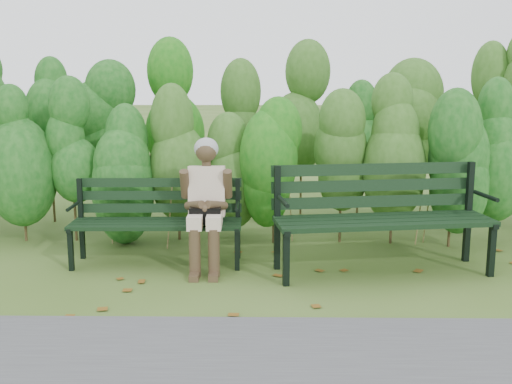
{
  "coord_description": "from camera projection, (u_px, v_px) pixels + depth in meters",
  "views": [
    {
      "loc": [
        0.08,
        -5.26,
        1.8
      ],
      "look_at": [
        0.0,
        0.35,
        0.75
      ],
      "focal_mm": 42.0,
      "sensor_mm": 36.0,
      "label": 1
    }
  ],
  "objects": [
    {
      "name": "leaf_litter",
      "position": [
        244.0,
        285.0,
        5.34
      ],
      "size": [
        5.57,
        2.22,
        0.01
      ],
      "color": "brown",
      "rests_on": "ground"
    },
    {
      "name": "seated_woman",
      "position": [
        206.0,
        196.0,
        5.75
      ],
      "size": [
        0.51,
        0.74,
        1.26
      ],
      "color": "beige",
      "rests_on": "ground"
    },
    {
      "name": "bench_left",
      "position": [
        158.0,
        214.0,
        5.95
      ],
      "size": [
        1.68,
        0.58,
        0.83
      ],
      "color": "black",
      "rests_on": "ground"
    },
    {
      "name": "bench_right",
      "position": [
        380.0,
        209.0,
        5.69
      ],
      "size": [
        2.1,
        0.95,
        1.01
      ],
      "color": "black",
      "rests_on": "ground"
    },
    {
      "name": "ground",
      "position": [
        255.0,
        279.0,
        5.51
      ],
      "size": [
        80.0,
        80.0,
        0.0
      ],
      "primitive_type": "plane",
      "color": "#3A591A"
    },
    {
      "name": "hedge_band",
      "position": [
        258.0,
        127.0,
        7.1
      ],
      "size": [
        11.04,
        1.67,
        2.42
      ],
      "color": "#47381E",
      "rests_on": "ground"
    }
  ]
}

